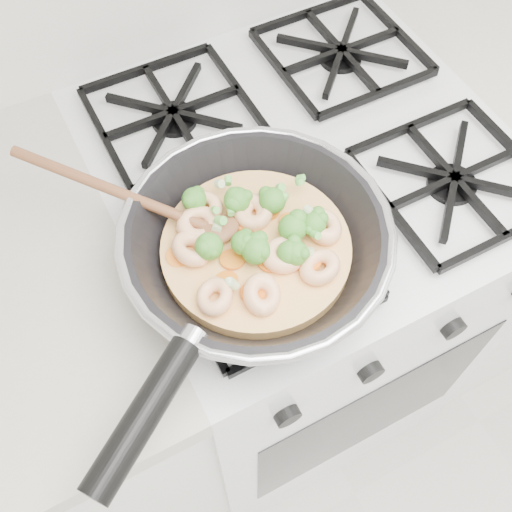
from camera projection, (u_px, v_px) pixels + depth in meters
name	position (u px, v px, depth m)	size (l,w,h in m)	color
stove	(292.00, 292.00, 1.26)	(0.60, 0.60, 0.92)	white
skillet	(253.00, 245.00, 0.73)	(0.45, 0.44, 0.10)	black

